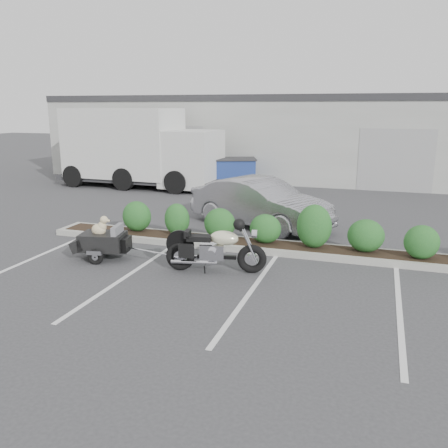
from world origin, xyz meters
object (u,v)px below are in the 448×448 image
(motorcycle, at_px, (215,249))
(dumpster, at_px, (233,173))
(sedan, at_px, (260,203))
(delivery_truck, at_px, (140,150))
(pet_trailer, at_px, (102,241))

(motorcycle, xyz_separation_m, dumpster, (-2.86, 10.50, 0.16))
(motorcycle, distance_m, dumpster, 10.88)
(sedan, relative_size, delivery_truck, 0.58)
(motorcycle, bearing_deg, dumpster, 93.87)
(pet_trailer, bearing_deg, sedan, 45.20)
(motorcycle, xyz_separation_m, sedan, (-0.05, 4.16, 0.21))
(pet_trailer, bearing_deg, delivery_truck, 101.58)
(sedan, relative_size, dumpster, 1.87)
(sedan, bearing_deg, pet_trailer, 169.99)
(dumpster, bearing_deg, delivery_truck, 171.06)
(sedan, bearing_deg, delivery_truck, 74.61)
(delivery_truck, bearing_deg, sedan, -36.94)
(pet_trailer, height_order, sedan, sedan)
(dumpster, bearing_deg, pet_trailer, -110.79)
(delivery_truck, bearing_deg, dumpster, 14.12)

